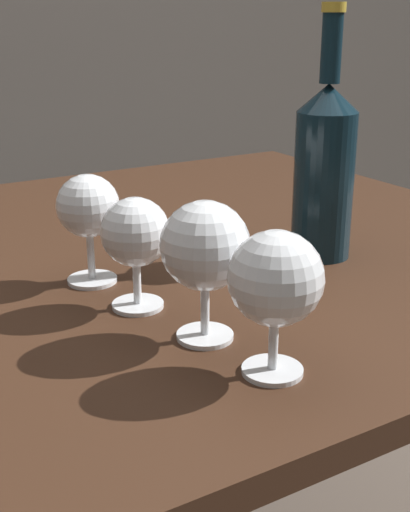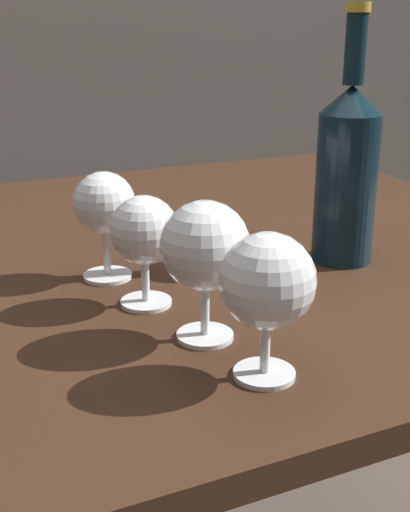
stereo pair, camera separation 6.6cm
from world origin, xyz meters
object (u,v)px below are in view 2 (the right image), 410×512
(wine_glass_rose, at_px, (104,206))
(wine_bottle, at_px, (347,170))
(wine_glass_pinot, at_px, (267,284))
(wine_glass_empty, at_px, (205,248))
(wine_glass_chardonnay, at_px, (144,233))

(wine_glass_rose, xyz_separation_m, wine_bottle, (0.30, -0.07, 0.03))
(wine_glass_pinot, distance_m, wine_glass_rose, 0.30)
(wine_glass_empty, bearing_deg, wine_glass_rose, 101.11)
(wine_glass_chardonnay, height_order, wine_bottle, wine_bottle)
(wine_glass_chardonnay, bearing_deg, wine_glass_empty, -76.69)
(wine_bottle, bearing_deg, wine_glass_chardonnay, -173.79)
(wine_glass_rose, relative_size, wine_bottle, 0.41)
(wine_glass_empty, distance_m, wine_glass_chardonnay, 0.11)
(wine_glass_rose, distance_m, wine_bottle, 0.31)
(wine_glass_empty, bearing_deg, wine_bottle, 27.47)
(wine_glass_chardonnay, bearing_deg, wine_glass_rose, 98.71)
(wine_glass_pinot, relative_size, wine_bottle, 0.42)
(wine_glass_pinot, bearing_deg, wine_glass_chardonnay, 101.82)
(wine_glass_empty, height_order, wine_glass_chardonnay, wine_glass_empty)
(wine_glass_rose, bearing_deg, wine_glass_chardonnay, -81.29)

